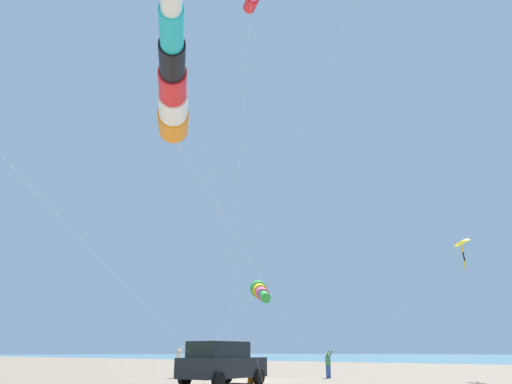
{
  "coord_description": "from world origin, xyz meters",
  "views": [
    {
      "loc": [
        -18.8,
        -19.31,
        1.4
      ],
      "look_at": [
        -5.51,
        -6.25,
        7.52
      ],
      "focal_mm": 34.28,
      "sensor_mm": 36.0,
      "label": 1
    }
  ],
  "objects_px": {
    "kite_delta_striped_overhead": "(461,243)",
    "kite_windsock_long_streamer_left": "(173,91)",
    "parked_car": "(222,363)",
    "person_adult_flyer": "(179,361)",
    "cooler_box": "(255,378)",
    "kite_windsock_green_low_center": "(260,291)",
    "person_child_green_jacket": "(328,363)"
  },
  "relations": [
    {
      "from": "parked_car",
      "to": "kite_delta_striped_overhead",
      "type": "distance_m",
      "value": 16.98
    },
    {
      "from": "person_child_green_jacket",
      "to": "kite_windsock_long_streamer_left",
      "type": "relative_size",
      "value": 0.08
    },
    {
      "from": "parked_car",
      "to": "kite_windsock_long_streamer_left",
      "type": "xyz_separation_m",
      "value": [
        -8.83,
        -7.79,
        6.86
      ]
    },
    {
      "from": "person_child_green_jacket",
      "to": "kite_windsock_long_streamer_left",
      "type": "distance_m",
      "value": 20.59
    },
    {
      "from": "person_adult_flyer",
      "to": "person_child_green_jacket",
      "type": "height_order",
      "value": "person_adult_flyer"
    },
    {
      "from": "kite_delta_striped_overhead",
      "to": "kite_windsock_green_low_center",
      "type": "bearing_deg",
      "value": 169.22
    },
    {
      "from": "person_adult_flyer",
      "to": "kite_delta_striped_overhead",
      "type": "relative_size",
      "value": 0.21
    },
    {
      "from": "cooler_box",
      "to": "kite_delta_striped_overhead",
      "type": "distance_m",
      "value": 15.37
    },
    {
      "from": "kite_delta_striped_overhead",
      "to": "cooler_box",
      "type": "bearing_deg",
      "value": 153.71
    },
    {
      "from": "person_child_green_jacket",
      "to": "kite_windsock_long_streamer_left",
      "type": "height_order",
      "value": "kite_windsock_long_streamer_left"
    },
    {
      "from": "cooler_box",
      "to": "kite_delta_striped_overhead",
      "type": "bearing_deg",
      "value": -26.29
    },
    {
      "from": "cooler_box",
      "to": "kite_windsock_green_low_center",
      "type": "relative_size",
      "value": 0.04
    },
    {
      "from": "cooler_box",
      "to": "kite_delta_striped_overhead",
      "type": "height_order",
      "value": "kite_delta_striped_overhead"
    },
    {
      "from": "parked_car",
      "to": "kite_windsock_green_low_center",
      "type": "relative_size",
      "value": 0.3
    },
    {
      "from": "person_adult_flyer",
      "to": "kite_delta_striped_overhead",
      "type": "xyz_separation_m",
      "value": [
        11.77,
        -12.36,
        6.81
      ]
    },
    {
      "from": "cooler_box",
      "to": "person_child_green_jacket",
      "type": "distance_m",
      "value": 6.12
    },
    {
      "from": "cooler_box",
      "to": "kite_windsock_long_streamer_left",
      "type": "bearing_deg",
      "value": -144.11
    },
    {
      "from": "person_child_green_jacket",
      "to": "kite_delta_striped_overhead",
      "type": "relative_size",
      "value": 0.19
    },
    {
      "from": "person_child_green_jacket",
      "to": "kite_windsock_green_low_center",
      "type": "distance_m",
      "value": 9.98
    },
    {
      "from": "kite_delta_striped_overhead",
      "to": "kite_windsock_long_streamer_left",
      "type": "xyz_separation_m",
      "value": [
        -23.39,
        -2.31,
        0.07
      ]
    },
    {
      "from": "cooler_box",
      "to": "person_adult_flyer",
      "type": "bearing_deg",
      "value": 87.89
    },
    {
      "from": "person_child_green_jacket",
      "to": "person_adult_flyer",
      "type": "bearing_deg",
      "value": 132.86
    },
    {
      "from": "kite_windsock_long_streamer_left",
      "to": "kite_windsock_green_low_center",
      "type": "height_order",
      "value": "kite_windsock_long_streamer_left"
    },
    {
      "from": "parked_car",
      "to": "person_adult_flyer",
      "type": "relative_size",
      "value": 2.65
    },
    {
      "from": "parked_car",
      "to": "kite_windsock_long_streamer_left",
      "type": "relative_size",
      "value": 0.24
    },
    {
      "from": "cooler_box",
      "to": "person_adult_flyer",
      "type": "height_order",
      "value": "person_adult_flyer"
    },
    {
      "from": "parked_car",
      "to": "kite_delta_striped_overhead",
      "type": "xyz_separation_m",
      "value": [
        14.56,
        -5.48,
        6.8
      ]
    },
    {
      "from": "person_adult_flyer",
      "to": "kite_windsock_green_low_center",
      "type": "distance_m",
      "value": 10.44
    },
    {
      "from": "parked_car",
      "to": "person_child_green_jacket",
      "type": "relative_size",
      "value": 2.98
    },
    {
      "from": "cooler_box",
      "to": "parked_car",
      "type": "bearing_deg",
      "value": -169.94
    },
    {
      "from": "person_adult_flyer",
      "to": "kite_windsock_green_low_center",
      "type": "height_order",
      "value": "kite_windsock_green_low_center"
    },
    {
      "from": "cooler_box",
      "to": "kite_windsock_green_low_center",
      "type": "height_order",
      "value": "kite_windsock_green_low_center"
    }
  ]
}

